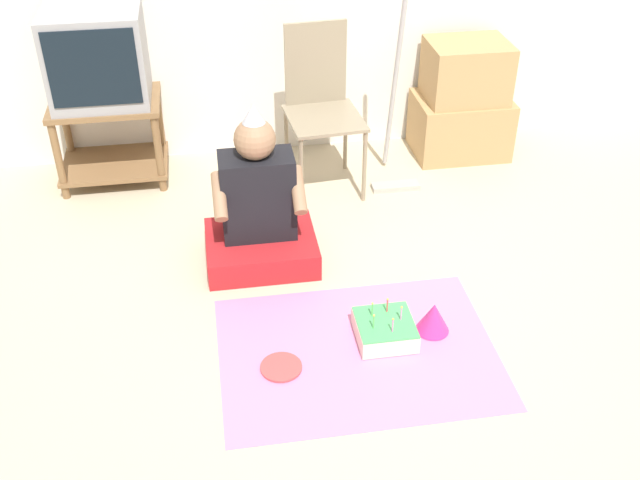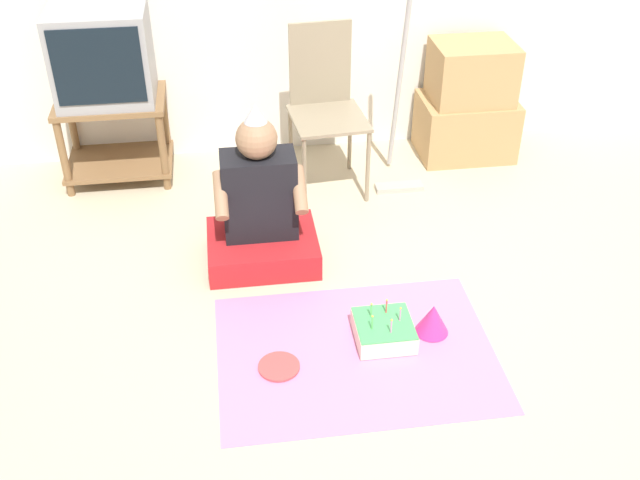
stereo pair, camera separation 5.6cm
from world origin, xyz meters
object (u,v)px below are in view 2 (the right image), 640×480
Objects in this scene: dust_mop at (400,124)px; birthday_cake at (384,330)px; person_seated at (261,212)px; folding_chair at (325,99)px; party_hat_blue at (433,319)px; cardboard_box_stack at (468,104)px; tv at (102,55)px; paper_plate at (279,366)px.

birthday_cake is (-0.37, -1.36, -0.33)m from dust_mop.
birthday_cake is at bearing -55.79° from person_seated.
dust_mop reaches higher than folding_chair.
folding_chair is 6.17× the size of party_hat_blue.
folding_chair is 1.53m from party_hat_blue.
cardboard_box_stack is 0.55× the size of dust_mop.
tv is 3.51× the size of party_hat_blue.
birthday_cake is 1.43× the size of paper_plate.
cardboard_box_stack is at bearing 52.92° from paper_plate.
cardboard_box_stack is at bearing 62.37° from birthday_cake.
paper_plate is at bearing -105.14° from folding_chair.
cardboard_box_stack is 4.78× the size of party_hat_blue.
paper_plate is (-0.70, -0.13, -0.07)m from party_hat_blue.
person_seated is at bearing -144.62° from cardboard_box_stack.
tv is at bearing 131.75° from party_hat_blue.
dust_mop reaches higher than tv.
tv is at bearing 113.58° from paper_plate.
paper_plate is (-0.84, -1.47, -0.38)m from dust_mop.
dust_mop is (1.63, -0.33, -0.37)m from tv.
tv is 2.33m from party_hat_blue.
dust_mop is (0.42, -0.09, -0.14)m from folding_chair.
party_hat_blue is (1.49, -1.67, -0.68)m from tv.
paper_plate is at bearing -169.22° from party_hat_blue.
person_seated is 1.01m from party_hat_blue.
party_hat_blue is at bearing -96.08° from dust_mop.
paper_plate is (-0.48, -0.12, -0.04)m from birthday_cake.
person_seated is at bearing 135.56° from party_hat_blue.
birthday_cake is 0.23m from party_hat_blue.
party_hat_blue is at bearing -111.45° from cardboard_box_stack.
party_hat_blue is (-0.14, -1.34, -0.31)m from dust_mop.
party_hat_blue is at bearing -48.25° from tv.
birthday_cake reaches higher than paper_plate.
tv reaches higher than cardboard_box_stack.
person_seated is at bearing -142.66° from dust_mop.
party_hat_blue is 0.84× the size of paper_plate.
party_hat_blue is at bearing -79.05° from folding_chair.
paper_plate is at bearing -166.14° from birthday_cake.
folding_chair is 0.71× the size of dust_mop.
cardboard_box_stack is 1.91m from birthday_cake.
person_seated is (-1.36, -0.96, -0.06)m from cardboard_box_stack.
party_hat_blue is at bearing 4.05° from birthday_cake.
person_seated is 5.57× the size of party_hat_blue.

